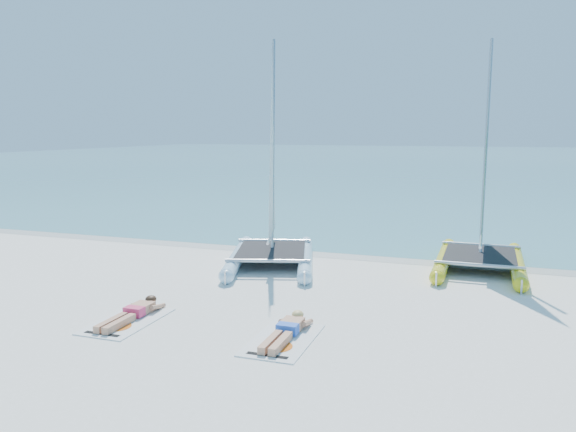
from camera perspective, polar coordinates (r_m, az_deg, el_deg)
name	(u,v)px	position (r m, az deg, el deg)	size (l,w,h in m)	color
ground	(303,313)	(11.23, 1.57, -9.83)	(140.00, 140.00, 0.00)	white
sea	(456,159)	(73.31, 16.66, 5.57)	(140.00, 115.00, 0.01)	#74C1BE
wet_sand_strip	(361,255)	(16.37, 7.40, -3.94)	(140.00, 1.40, 0.01)	beige
catamaran_blue	(271,195)	(14.95, -1.69, 2.18)	(3.41, 5.02, 6.26)	#BEE6FA
catamaran_yellow	(483,192)	(15.63, 19.24, 2.27)	(2.22, 4.87, 6.18)	yellow
towel_a	(127,321)	(11.17, -16.00, -10.22)	(1.00, 1.85, 0.02)	silver
sunbather_a	(133,312)	(11.29, -15.46, -9.41)	(0.37, 1.73, 0.26)	tan
towel_b	(283,340)	(9.86, -0.51, -12.45)	(1.00, 1.85, 0.02)	silver
sunbather_b	(287,330)	(9.99, -0.14, -11.49)	(0.37, 1.73, 0.26)	tan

